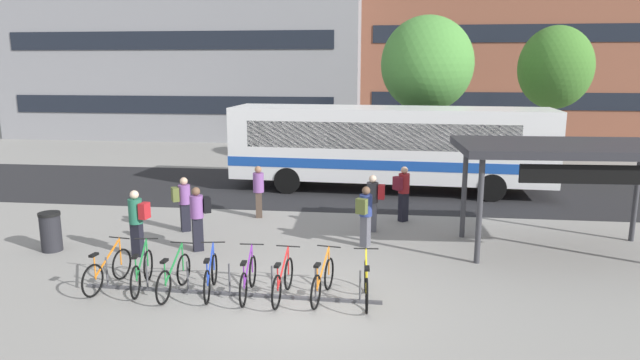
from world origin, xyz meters
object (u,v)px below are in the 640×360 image
parked_bicycle_yellow_7 (366,284)px  trash_bin (51,232)px  commuter_maroon_pack_5 (403,190)px  commuter_red_pack_1 (137,219)px  parked_bicycle_red_5 (283,281)px  commuter_olive_pack_4 (183,201)px  commuter_red_pack_0 (374,199)px  commuter_black_pack_6 (198,214)px  parked_bicycle_blue_3 (211,276)px  parked_bicycle_orange_6 (323,281)px  commuter_maroon_pack_2 (259,188)px  city_bus (391,145)px  transit_shelter (568,152)px  commuter_olive_pack_3 (365,212)px  parked_bicycle_green_2 (174,277)px  parked_bicycle_purple_4 (248,279)px  parked_bicycle_orange_0 (108,271)px  parked_bicycle_green_1 (142,272)px  street_tree_1 (555,68)px

parked_bicycle_yellow_7 → trash_bin: (-8.29, 2.23, 0.13)m
commuter_maroon_pack_5 → commuter_red_pack_1: bearing=169.8°
parked_bicycle_red_5 → commuter_olive_pack_4: size_ratio=1.07×
commuter_red_pack_0 → commuter_red_pack_1: (-5.84, -2.89, 0.02)m
parked_bicycle_yellow_7 → commuter_black_pack_6: size_ratio=1.01×
parked_bicycle_blue_3 → parked_bicycle_orange_6: bearing=-98.7°
parked_bicycle_orange_6 → commuter_maroon_pack_2: 6.71m
city_bus → commuter_red_pack_1: (-6.31, -8.41, -0.79)m
commuter_red_pack_0 → transit_shelter: bearing=169.6°
transit_shelter → commuter_olive_pack_3: 5.32m
parked_bicycle_red_5 → commuter_black_pack_6: 3.93m
parked_bicycle_green_2 → parked_bicycle_purple_4: 1.59m
city_bus → parked_bicycle_orange_6: 10.65m
parked_bicycle_orange_0 → parked_bicycle_blue_3: (2.33, -0.05, 0.00)m
parked_bicycle_yellow_7 → commuter_olive_pack_4: bearing=47.9°
parked_bicycle_yellow_7 → commuter_maroon_pack_5: size_ratio=1.00×
parked_bicycle_orange_6 → commuter_olive_pack_4: 6.28m
commuter_maroon_pack_2 → parked_bicycle_green_1: bearing=-24.2°
commuter_olive_pack_3 → transit_shelter: bearing=-65.0°
parked_bicycle_orange_6 → commuter_olive_pack_3: commuter_olive_pack_3 is taller
parked_bicycle_blue_3 → commuter_olive_pack_4: 4.85m
parked_bicycle_green_2 → commuter_olive_pack_4: 4.67m
parked_bicycle_blue_3 → commuter_black_pack_6: bearing=14.4°
parked_bicycle_orange_6 → commuter_black_pack_6: commuter_black_pack_6 is taller
parked_bicycle_orange_6 → trash_bin: size_ratio=1.66×
parked_bicycle_red_5 → commuter_red_pack_0: 5.36m
parked_bicycle_yellow_7 → commuter_maroon_pack_2: size_ratio=1.04×
commuter_red_pack_0 → commuter_red_pack_1: 6.51m
city_bus → parked_bicycle_orange_6: (-1.37, -10.47, -1.39)m
commuter_red_pack_0 → trash_bin: bearing=22.3°
parked_bicycle_green_2 → commuter_maroon_pack_2: 6.26m
commuter_red_pack_0 → street_tree_1: 15.11m
commuter_red_pack_1 → transit_shelter: bearing=-162.2°
city_bus → commuter_maroon_pack_5: bearing=-82.1°
parked_bicycle_green_2 → commuter_maroon_pack_2: (0.38, 6.22, 0.57)m
commuter_red_pack_0 → commuter_maroon_pack_2: size_ratio=1.01×
parked_bicycle_orange_0 → trash_bin: bearing=59.3°
commuter_red_pack_0 → commuter_red_pack_1: commuter_red_pack_1 is taller
street_tree_1 → parked_bicycle_purple_4: bearing=-121.6°
parked_bicycle_orange_6 → trash_bin: bearing=82.3°
commuter_red_pack_0 → commuter_olive_pack_3: 1.45m
parked_bicycle_orange_0 → parked_bicycle_green_2: size_ratio=0.99×
commuter_olive_pack_3 → commuter_olive_pack_4: (-5.29, 0.76, -0.02)m
parked_bicycle_yellow_7 → trash_bin: bearing=71.2°
trash_bin → parked_bicycle_red_5: bearing=-19.1°
parked_bicycle_orange_0 → commuter_olive_pack_4: bearing=6.1°
parked_bicycle_purple_4 → commuter_red_pack_0: bearing=-29.4°
commuter_black_pack_6 → parked_bicycle_yellow_7: bearing=119.5°
street_tree_1 → parked_bicycle_yellow_7: bearing=-115.3°
parked_bicycle_yellow_7 → parked_bicycle_green_1: bearing=85.2°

